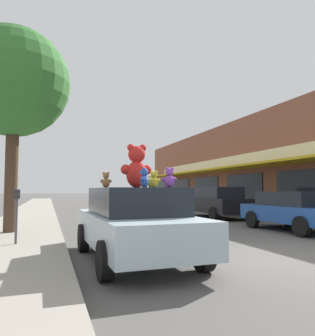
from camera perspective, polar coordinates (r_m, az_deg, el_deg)
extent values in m
plane|color=#514F4C|center=(7.64, 21.87, -14.17)|extent=(260.00, 260.00, 0.00)
cube|color=brown|center=(24.69, 24.90, 0.29)|extent=(10.42, 36.38, 6.05)
cube|color=gold|center=(20.96, 12.71, -0.02)|extent=(1.77, 30.56, 0.12)
cube|color=beige|center=(21.45, 14.60, 1.40)|extent=(0.08, 29.10, 0.70)
cube|color=black|center=(17.26, 24.21, -3.51)|extent=(0.06, 3.95, 2.00)
cube|color=black|center=(21.37, 14.71, -3.72)|extent=(0.06, 3.95, 2.00)
cube|color=black|center=(25.88, 8.39, -3.80)|extent=(0.06, 3.95, 2.00)
cube|color=black|center=(30.60, 3.98, -3.83)|extent=(0.06, 3.95, 2.00)
cube|color=black|center=(35.46, 0.77, -3.84)|extent=(0.06, 3.95, 2.00)
cube|color=#ADC6D1|center=(6.70, -3.93, -10.58)|extent=(1.85, 4.19, 0.61)
cube|color=black|center=(6.66, -3.91, -5.73)|extent=(1.59, 2.32, 0.53)
cylinder|color=black|center=(7.82, -12.79, -11.77)|extent=(0.22, 0.63, 0.63)
cylinder|color=black|center=(8.21, -0.64, -11.48)|extent=(0.22, 0.63, 0.63)
cylinder|color=black|center=(5.32, -9.16, -15.64)|extent=(0.22, 0.63, 0.63)
cylinder|color=black|center=(5.88, 7.98, -14.50)|extent=(0.22, 0.63, 0.63)
ellipsoid|color=red|center=(7.03, -3.66, -1.11)|extent=(0.45, 0.38, 0.58)
sphere|color=red|center=(7.07, -3.64, 2.38)|extent=(0.37, 0.37, 0.37)
sphere|color=red|center=(7.12, -2.60, 3.50)|extent=(0.16, 0.16, 0.16)
sphere|color=red|center=(7.05, -4.68, 3.58)|extent=(0.16, 0.16, 0.16)
sphere|color=#FF4741|center=(7.22, -3.97, 2.08)|extent=(0.14, 0.14, 0.14)
sphere|color=red|center=(7.14, -1.91, -0.33)|extent=(0.22, 0.22, 0.21)
sphere|color=red|center=(7.01, -5.57, -0.25)|extent=(0.22, 0.22, 0.21)
ellipsoid|color=purple|center=(5.97, 2.11, -2.33)|extent=(0.20, 0.18, 0.23)
sphere|color=purple|center=(5.98, 2.11, -0.71)|extent=(0.17, 0.17, 0.14)
sphere|color=purple|center=(5.99, 2.60, -0.18)|extent=(0.07, 0.07, 0.06)
sphere|color=purple|center=(5.97, 1.62, -0.17)|extent=(0.07, 0.07, 0.06)
sphere|color=#BA67ED|center=(6.04, 1.99, -0.83)|extent=(0.06, 0.06, 0.06)
sphere|color=purple|center=(6.00, 2.95, -1.95)|extent=(0.10, 0.10, 0.08)
sphere|color=purple|center=(5.97, 1.22, -1.95)|extent=(0.10, 0.10, 0.08)
ellipsoid|color=blue|center=(6.32, -2.32, -2.36)|extent=(0.22, 0.24, 0.24)
sphere|color=blue|center=(6.33, -2.32, -0.76)|extent=(0.21, 0.21, 0.15)
sphere|color=blue|center=(6.38, -2.22, -0.26)|extent=(0.09, 0.09, 0.06)
sphere|color=blue|center=(6.28, -2.42, -0.20)|extent=(0.09, 0.09, 0.06)
sphere|color=#548DFF|center=(6.34, -2.89, -0.85)|extent=(0.08, 0.08, 0.06)
sphere|color=blue|center=(6.42, -2.27, -2.01)|extent=(0.12, 0.12, 0.09)
sphere|color=blue|center=(6.23, -2.63, -1.96)|extent=(0.12, 0.12, 0.09)
ellipsoid|color=green|center=(7.68, -1.23, -2.97)|extent=(0.15, 0.14, 0.15)
sphere|color=green|center=(7.68, -1.23, -2.15)|extent=(0.13, 0.13, 0.09)
sphere|color=green|center=(7.71, -1.07, -1.89)|extent=(0.05, 0.05, 0.04)
sphere|color=green|center=(7.66, -1.39, -1.87)|extent=(0.05, 0.05, 0.04)
sphere|color=#5ADA6D|center=(7.71, -1.46, -2.20)|extent=(0.05, 0.05, 0.04)
sphere|color=green|center=(7.73, -1.00, -2.78)|extent=(0.08, 0.08, 0.05)
sphere|color=green|center=(7.64, -1.56, -2.77)|extent=(0.08, 0.08, 0.05)
ellipsoid|color=yellow|center=(6.53, -0.62, -2.53)|extent=(0.21, 0.21, 0.21)
sphere|color=yellow|center=(6.54, -0.62, -1.15)|extent=(0.19, 0.19, 0.14)
sphere|color=yellow|center=(6.53, -0.21, -0.69)|extent=(0.08, 0.08, 0.06)
sphere|color=yellow|center=(6.55, -1.02, -0.70)|extent=(0.08, 0.08, 0.06)
sphere|color=#FFFF4D|center=(6.59, -0.47, -1.25)|extent=(0.07, 0.07, 0.05)
sphere|color=yellow|center=(6.52, 0.14, -2.20)|extent=(0.11, 0.11, 0.08)
sphere|color=yellow|center=(6.57, -1.30, -2.21)|extent=(0.11, 0.11, 0.08)
ellipsoid|color=beige|center=(7.71, -2.17, -2.68)|extent=(0.20, 0.22, 0.22)
sphere|color=beige|center=(7.72, -2.17, -1.45)|extent=(0.19, 0.19, 0.14)
sphere|color=beige|center=(7.77, -2.11, -1.06)|extent=(0.08, 0.08, 0.06)
sphere|color=beige|center=(7.67, -2.22, -1.02)|extent=(0.08, 0.08, 0.06)
sphere|color=white|center=(7.72, -2.61, -1.52)|extent=(0.07, 0.07, 0.05)
sphere|color=beige|center=(7.80, -2.17, -2.41)|extent=(0.11, 0.11, 0.08)
sphere|color=beige|center=(7.62, -2.36, -2.37)|extent=(0.11, 0.11, 0.08)
ellipsoid|color=pink|center=(6.81, -2.28, -2.92)|extent=(0.13, 0.13, 0.13)
sphere|color=pink|center=(6.81, -2.28, -2.10)|extent=(0.12, 0.12, 0.08)
sphere|color=pink|center=(6.79, -2.06, -1.82)|extent=(0.05, 0.05, 0.04)
sphere|color=pink|center=(6.82, -2.50, -1.83)|extent=(0.05, 0.05, 0.04)
sphere|color=#FFA3DA|center=(6.84, -2.13, -2.15)|extent=(0.04, 0.04, 0.03)
sphere|color=pink|center=(6.79, -1.86, -2.72)|extent=(0.07, 0.07, 0.05)
sphere|color=pink|center=(6.84, -2.63, -2.73)|extent=(0.07, 0.07, 0.05)
ellipsoid|color=olive|center=(6.63, -8.98, -2.57)|extent=(0.17, 0.15, 0.20)
sphere|color=olive|center=(6.64, -8.96, -1.31)|extent=(0.14, 0.14, 0.13)
sphere|color=olive|center=(6.64, -8.57, -0.90)|extent=(0.06, 0.06, 0.05)
sphere|color=olive|center=(6.64, -9.35, -0.89)|extent=(0.06, 0.06, 0.05)
sphere|color=tan|center=(6.69, -8.98, -1.40)|extent=(0.05, 0.05, 0.05)
sphere|color=olive|center=(6.65, -8.29, -2.28)|extent=(0.08, 0.08, 0.07)
sphere|color=olive|center=(6.64, -9.66, -2.27)|extent=(0.08, 0.08, 0.07)
ellipsoid|color=teal|center=(7.56, -3.71, -2.92)|extent=(0.15, 0.15, 0.15)
sphere|color=teal|center=(7.56, -3.71, -2.06)|extent=(0.14, 0.14, 0.10)
sphere|color=teal|center=(7.59, -3.53, -1.77)|extent=(0.06, 0.06, 0.04)
sphere|color=teal|center=(7.53, -3.88, -1.76)|extent=(0.06, 0.06, 0.04)
sphere|color=#47CDC6|center=(7.59, -3.94, -2.10)|extent=(0.05, 0.05, 0.04)
sphere|color=teal|center=(7.61, -3.45, -2.72)|extent=(0.08, 0.08, 0.06)
sphere|color=teal|center=(7.52, -4.07, -2.71)|extent=(0.08, 0.08, 0.06)
cube|color=#1E4793|center=(12.25, 22.72, -7.36)|extent=(1.69, 4.00, 0.55)
cube|color=black|center=(12.23, 22.65, -4.94)|extent=(1.49, 2.34, 0.49)
cylinder|color=black|center=(12.75, 16.19, -8.60)|extent=(0.20, 0.63, 0.63)
cylinder|color=black|center=(13.75, 21.94, -8.11)|extent=(0.20, 0.63, 0.63)
cylinder|color=black|center=(10.80, 23.79, -9.31)|extent=(0.20, 0.63, 0.63)
cube|color=black|center=(16.89, 9.98, -6.30)|extent=(1.69, 4.46, 0.69)
cube|color=black|center=(16.88, 9.96, -4.20)|extent=(1.48, 3.14, 0.54)
cylinder|color=black|center=(17.79, 5.49, -7.33)|extent=(0.20, 0.63, 0.63)
cylinder|color=black|center=(18.52, 10.21, -7.15)|extent=(0.20, 0.63, 0.63)
cylinder|color=black|center=(15.31, 9.74, -7.87)|extent=(0.20, 0.63, 0.63)
cylinder|color=black|center=(16.15, 14.96, -7.58)|extent=(0.20, 0.63, 0.63)
cylinder|color=#473323|center=(10.86, -24.13, -1.82)|extent=(0.38, 0.38, 3.16)
sphere|color=#33702D|center=(11.36, -23.70, 13.55)|extent=(3.37, 3.37, 3.37)
cylinder|color=#4C4C51|center=(8.46, -23.39, -8.51)|extent=(0.06, 0.06, 1.05)
cube|color=#2D2D33|center=(8.43, -23.27, -4.21)|extent=(0.14, 0.10, 0.22)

